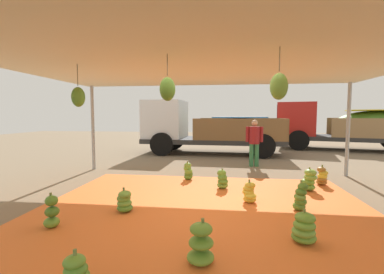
{
  "coord_description": "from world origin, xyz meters",
  "views": [
    {
      "loc": [
        0.37,
        -4.69,
        1.72
      ],
      "look_at": [
        -0.34,
        1.0,
        1.26
      ],
      "focal_mm": 24.98,
      "sensor_mm": 36.0,
      "label": 1
    }
  ],
  "objects_px": {
    "banana_bunch_4": "(222,180)",
    "banana_bunch_8": "(188,172)",
    "banana_bunch_6": "(304,229)",
    "banana_bunch_1": "(124,202)",
    "banana_bunch_7": "(201,245)",
    "cargo_truck_far": "(343,125)",
    "cargo_truck_main": "(206,128)",
    "banana_bunch_2": "(75,274)",
    "banana_bunch_0": "(309,180)",
    "banana_bunch_9": "(249,193)",
    "worker_0": "(254,139)",
    "banana_bunch_3": "(322,177)",
    "banana_bunch_10": "(52,213)",
    "banana_bunch_5": "(301,198)"
  },
  "relations": [
    {
      "from": "banana_bunch_4",
      "to": "banana_bunch_8",
      "type": "bearing_deg",
      "value": 139.38
    },
    {
      "from": "banana_bunch_6",
      "to": "banana_bunch_1",
      "type": "bearing_deg",
      "value": 163.62
    },
    {
      "from": "banana_bunch_7",
      "to": "cargo_truck_far",
      "type": "height_order",
      "value": "cargo_truck_far"
    },
    {
      "from": "cargo_truck_main",
      "to": "banana_bunch_2",
      "type": "bearing_deg",
      "value": -93.32
    },
    {
      "from": "banana_bunch_0",
      "to": "banana_bunch_6",
      "type": "bearing_deg",
      "value": -107.67
    },
    {
      "from": "banana_bunch_4",
      "to": "banana_bunch_9",
      "type": "height_order",
      "value": "banana_bunch_4"
    },
    {
      "from": "banana_bunch_0",
      "to": "banana_bunch_2",
      "type": "xyz_separation_m",
      "value": [
        -3.35,
        -3.95,
        -0.06
      ]
    },
    {
      "from": "banana_bunch_8",
      "to": "cargo_truck_main",
      "type": "xyz_separation_m",
      "value": [
        0.1,
        5.13,
        0.95
      ]
    },
    {
      "from": "banana_bunch_7",
      "to": "worker_0",
      "type": "bearing_deg",
      "value": 78.65
    },
    {
      "from": "banana_bunch_6",
      "to": "cargo_truck_main",
      "type": "bearing_deg",
      "value": 102.86
    },
    {
      "from": "banana_bunch_3",
      "to": "banana_bunch_6",
      "type": "xyz_separation_m",
      "value": [
        -1.31,
        -3.18,
        -0.02
      ]
    },
    {
      "from": "banana_bunch_1",
      "to": "cargo_truck_main",
      "type": "xyz_separation_m",
      "value": [
        0.9,
        7.64,
        0.98
      ]
    },
    {
      "from": "banana_bunch_2",
      "to": "cargo_truck_far",
      "type": "distance_m",
      "value": 14.04
    },
    {
      "from": "banana_bunch_7",
      "to": "banana_bunch_8",
      "type": "bearing_deg",
      "value": 100.03
    },
    {
      "from": "banana_bunch_9",
      "to": "worker_0",
      "type": "relative_size",
      "value": 0.29
    },
    {
      "from": "cargo_truck_far",
      "to": "worker_0",
      "type": "bearing_deg",
      "value": -133.59
    },
    {
      "from": "banana_bunch_6",
      "to": "worker_0",
      "type": "height_order",
      "value": "worker_0"
    },
    {
      "from": "banana_bunch_10",
      "to": "cargo_truck_main",
      "type": "distance_m",
      "value": 8.66
    },
    {
      "from": "banana_bunch_10",
      "to": "cargo_truck_main",
      "type": "xyz_separation_m",
      "value": [
        1.74,
        8.43,
        0.93
      ]
    },
    {
      "from": "banana_bunch_5",
      "to": "banana_bunch_7",
      "type": "relative_size",
      "value": 1.04
    },
    {
      "from": "banana_bunch_2",
      "to": "banana_bunch_6",
      "type": "xyz_separation_m",
      "value": [
        2.5,
        1.29,
        0.03
      ]
    },
    {
      "from": "banana_bunch_1",
      "to": "banana_bunch_10",
      "type": "distance_m",
      "value": 1.16
    },
    {
      "from": "banana_bunch_5",
      "to": "banana_bunch_7",
      "type": "bearing_deg",
      "value": -129.93
    },
    {
      "from": "banana_bunch_0",
      "to": "banana_bunch_1",
      "type": "xyz_separation_m",
      "value": [
        -3.68,
        -1.82,
        -0.05
      ]
    },
    {
      "from": "banana_bunch_0",
      "to": "cargo_truck_main",
      "type": "xyz_separation_m",
      "value": [
        -2.78,
        5.81,
        0.93
      ]
    },
    {
      "from": "banana_bunch_6",
      "to": "banana_bunch_3",
      "type": "bearing_deg",
      "value": 67.58
    },
    {
      "from": "banana_bunch_3",
      "to": "cargo_truck_main",
      "type": "bearing_deg",
      "value": 121.56
    },
    {
      "from": "cargo_truck_main",
      "to": "worker_0",
      "type": "bearing_deg",
      "value": -58.07
    },
    {
      "from": "banana_bunch_9",
      "to": "banana_bunch_10",
      "type": "relative_size",
      "value": 0.84
    },
    {
      "from": "banana_bunch_4",
      "to": "banana_bunch_10",
      "type": "xyz_separation_m",
      "value": [
        -2.56,
        -2.51,
        0.02
      ]
    },
    {
      "from": "banana_bunch_9",
      "to": "banana_bunch_8",
      "type": "bearing_deg",
      "value": 130.57
    },
    {
      "from": "banana_bunch_3",
      "to": "banana_bunch_1",
      "type": "bearing_deg",
      "value": -150.42
    },
    {
      "from": "banana_bunch_1",
      "to": "worker_0",
      "type": "bearing_deg",
      "value": 59.63
    },
    {
      "from": "banana_bunch_6",
      "to": "banana_bunch_9",
      "type": "relative_size",
      "value": 1.01
    },
    {
      "from": "cargo_truck_main",
      "to": "banana_bunch_1",
      "type": "bearing_deg",
      "value": -96.7
    },
    {
      "from": "banana_bunch_2",
      "to": "banana_bunch_8",
      "type": "height_order",
      "value": "banana_bunch_8"
    },
    {
      "from": "banana_bunch_7",
      "to": "banana_bunch_5",
      "type": "bearing_deg",
      "value": 50.07
    },
    {
      "from": "banana_bunch_6",
      "to": "cargo_truck_far",
      "type": "height_order",
      "value": "cargo_truck_far"
    },
    {
      "from": "banana_bunch_8",
      "to": "banana_bunch_4",
      "type": "bearing_deg",
      "value": -40.62
    },
    {
      "from": "worker_0",
      "to": "banana_bunch_0",
      "type": "bearing_deg",
      "value": -71.87
    },
    {
      "from": "banana_bunch_6",
      "to": "cargo_truck_main",
      "type": "height_order",
      "value": "cargo_truck_main"
    },
    {
      "from": "banana_bunch_7",
      "to": "banana_bunch_2",
      "type": "bearing_deg",
      "value": -151.75
    },
    {
      "from": "banana_bunch_2",
      "to": "banana_bunch_3",
      "type": "distance_m",
      "value": 5.88
    },
    {
      "from": "banana_bunch_4",
      "to": "worker_0",
      "type": "relative_size",
      "value": 0.31
    },
    {
      "from": "banana_bunch_9",
      "to": "banana_bunch_4",
      "type": "bearing_deg",
      "value": 120.53
    },
    {
      "from": "banana_bunch_1",
      "to": "banana_bunch_5",
      "type": "relative_size",
      "value": 0.79
    },
    {
      "from": "banana_bunch_0",
      "to": "banana_bunch_5",
      "type": "xyz_separation_m",
      "value": [
        -0.55,
        -1.38,
        0.01
      ]
    },
    {
      "from": "cargo_truck_far",
      "to": "worker_0",
      "type": "distance_m",
      "value": 7.1
    },
    {
      "from": "banana_bunch_0",
      "to": "banana_bunch_7",
      "type": "xyz_separation_m",
      "value": [
        -2.17,
        -3.32,
        -0.01
      ]
    },
    {
      "from": "banana_bunch_7",
      "to": "cargo_truck_far",
      "type": "relative_size",
      "value": 0.08
    }
  ]
}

